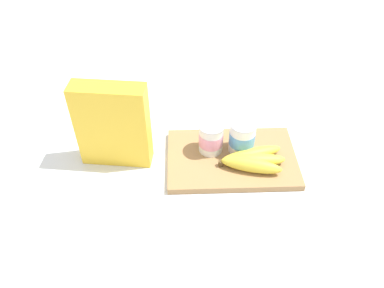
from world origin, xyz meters
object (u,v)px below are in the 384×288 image
at_px(cereal_box, 113,125).
at_px(banana_bunch, 252,160).
at_px(yogurt_cup_back, 242,137).
at_px(cutting_board, 232,159).
at_px(yogurt_cup_front, 211,138).

relative_size(cereal_box, banana_bunch, 1.35).
bearing_deg(cereal_box, yogurt_cup_back, -172.29).
distance_m(cutting_board, cereal_box, 0.34).
relative_size(yogurt_cup_front, banana_bunch, 0.50).
distance_m(yogurt_cup_front, banana_bunch, 0.13).
relative_size(cereal_box, yogurt_cup_back, 2.55).
xyz_separation_m(cutting_board, banana_bunch, (0.05, -0.03, 0.03)).
bearing_deg(yogurt_cup_back, banana_bunch, -70.51).
xyz_separation_m(cutting_board, yogurt_cup_back, (0.03, 0.03, 0.06)).
distance_m(yogurt_cup_front, yogurt_cup_back, 0.09).
bearing_deg(yogurt_cup_back, cereal_box, -179.40).
bearing_deg(cereal_box, yogurt_cup_front, -171.24).
bearing_deg(cereal_box, banana_bunch, 178.45).
height_order(yogurt_cup_front, banana_bunch, yogurt_cup_front).
bearing_deg(cereal_box, cutting_board, -176.76).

